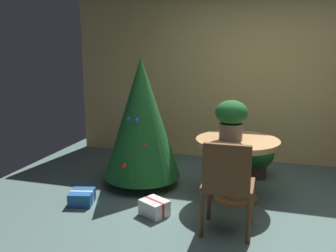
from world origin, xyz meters
The scene contains 9 objects.
ground_plane centered at (0.00, 0.00, 0.00)m, with size 6.60×6.60×0.00m, color #4C6660.
back_wall_panel centered at (0.00, 2.20, 1.30)m, with size 6.00×0.10×2.60m, color tan.
round_dining_table centered at (-0.25, 0.59, 0.46)m, with size 0.92×0.92×0.70m.
flower_vase centered at (-0.33, 0.54, 0.95)m, with size 0.35×0.35×0.43m.
wooden_chair_near centered at (-0.25, -0.23, 0.51)m, with size 0.46×0.41×0.89m.
holiday_tree centered at (-1.42, 0.73, 0.85)m, with size 0.94×0.94×1.59m.
gift_box_blue centered at (-1.86, -0.01, 0.07)m, with size 0.30×0.32×0.15m.
gift_box_cream centered at (-1.01, -0.05, 0.08)m, with size 0.33×0.32×0.16m.
potted_plant centered at (-0.04, 1.39, 0.30)m, with size 0.39×0.39×0.52m.
Camera 1 is at (0.09, -3.30, 1.67)m, focal length 38.42 mm.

